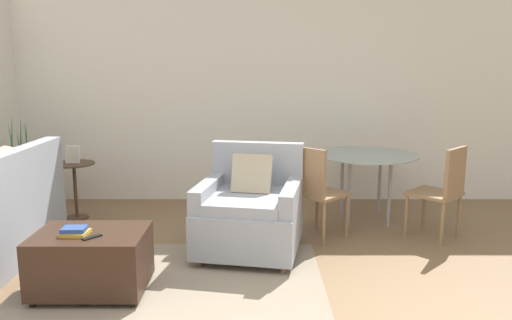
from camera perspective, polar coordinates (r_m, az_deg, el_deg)
The scene contains 12 objects.
wall_back at distance 6.06m, azimuth 0.91°, elevation 8.22°, with size 12.00×0.06×2.75m.
area_rug at distance 3.94m, azimuth -9.54°, elevation -13.97°, with size 2.29×1.78×0.01m.
armchair at distance 4.45m, azimuth -0.71°, elevation -5.95°, with size 1.02×1.06×0.94m.
ottoman at distance 3.90m, azimuth -18.34°, elevation -10.76°, with size 0.79×0.58×0.46m.
book_stack at distance 3.80m, azimuth -20.06°, elevation -7.67°, with size 0.19×0.17×0.06m.
tv_remote_primary at distance 3.71m, azimuth -18.30°, elevation -8.37°, with size 0.12×0.14×0.01m.
potted_plant at distance 6.05m, azimuth -25.00°, elevation -3.78°, with size 0.41×0.41×1.13m.
side_table at distance 5.72m, azimuth -20.08°, elevation -2.13°, with size 0.44×0.44×0.61m.
picture_frame at distance 5.67m, azimuth -20.26°, elevation 0.60°, with size 0.15×0.07×0.19m.
dining_table at distance 5.39m, azimuth 12.39°, elevation -0.20°, with size 1.07×1.07×0.72m.
dining_chair_near_left at distance 4.74m, azimuth 6.71°, elevation -3.06°, with size 0.59×0.59×0.90m.
dining_chair_near_right at distance 5.02m, azimuth 20.57°, elevation -2.88°, with size 0.59×0.59×0.90m.
Camera 1 is at (-0.10, -2.66, 1.64)m, focal length 35.00 mm.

